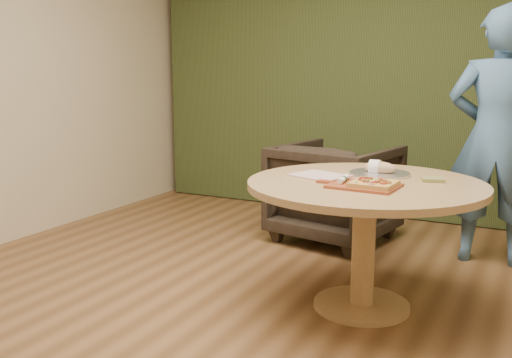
{
  "coord_description": "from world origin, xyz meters",
  "views": [
    {
      "loc": [
        1.3,
        -2.39,
        1.36
      ],
      "look_at": [
        -0.05,
        0.25,
        0.8
      ],
      "focal_mm": 40.0,
      "sensor_mm": 36.0,
      "label": 1
    }
  ],
  "objects": [
    {
      "name": "room_shell",
      "position": [
        0.0,
        0.0,
        1.4
      ],
      "size": [
        5.04,
        6.04,
        2.84
      ],
      "color": "brown",
      "rests_on": "ground"
    },
    {
      "name": "curtain",
      "position": [
        0.0,
        2.9,
        1.4
      ],
      "size": [
        4.8,
        0.14,
        2.78
      ],
      "primitive_type": "cube",
      "color": "#2C3919",
      "rests_on": "ground"
    },
    {
      "name": "pedestal_table",
      "position": [
        0.42,
        0.68,
        0.61
      ],
      "size": [
        1.33,
        1.33,
        0.75
      ],
      "rotation": [
        0.0,
        0.0,
        -0.18
      ],
      "color": "tan",
      "rests_on": "ground"
    },
    {
      "name": "pizza_paddle",
      "position": [
        0.45,
        0.52,
        0.76
      ],
      "size": [
        0.45,
        0.3,
        0.01
      ],
      "rotation": [
        0.0,
        0.0,
        -0.06
      ],
      "color": "brown",
      "rests_on": "pedestal_table"
    },
    {
      "name": "flatbread_pizza",
      "position": [
        0.51,
        0.51,
        0.78
      ],
      "size": [
        0.23,
        0.23,
        0.04
      ],
      "rotation": [
        0.0,
        0.0,
        -0.06
      ],
      "color": "tan",
      "rests_on": "pizza_paddle"
    },
    {
      "name": "cutlery_roll",
      "position": [
        0.33,
        0.54,
        0.78
      ],
      "size": [
        0.05,
        0.2,
        0.03
      ],
      "rotation": [
        0.0,
        0.0,
        0.09
      ],
      "color": "white",
      "rests_on": "pizza_paddle"
    },
    {
      "name": "newspaper",
      "position": [
        0.13,
        0.71,
        0.76
      ],
      "size": [
        0.37,
        0.34,
        0.01
      ],
      "primitive_type": "cube",
      "rotation": [
        0.0,
        0.0,
        -0.34
      ],
      "color": "white",
      "rests_on": "pedestal_table"
    },
    {
      "name": "serving_tray",
      "position": [
        0.43,
        0.92,
        0.76
      ],
      "size": [
        0.36,
        0.36,
        0.02
      ],
      "color": "silver",
      "rests_on": "pedestal_table"
    },
    {
      "name": "bread_roll",
      "position": [
        0.42,
        0.92,
        0.79
      ],
      "size": [
        0.19,
        0.09,
        0.09
      ],
      "color": "tan",
      "rests_on": "serving_tray"
    },
    {
      "name": "green_packet",
      "position": [
        0.75,
        0.85,
        0.76
      ],
      "size": [
        0.14,
        0.13,
        0.02
      ],
      "primitive_type": "cube",
      "rotation": [
        0.0,
        0.0,
        0.29
      ],
      "color": "#5F692F",
      "rests_on": "pedestal_table"
    },
    {
      "name": "armchair",
      "position": [
        -0.18,
        1.91,
        0.44
      ],
      "size": [
        0.98,
        0.94,
        0.88
      ],
      "primitive_type": "imported",
      "rotation": [
        0.0,
        0.0,
        2.96
      ],
      "color": "black",
      "rests_on": "ground"
    },
    {
      "name": "person_standing",
      "position": [
        0.98,
        1.9,
        0.9
      ],
      "size": [
        0.7,
        0.49,
        1.8
      ],
      "primitive_type": "imported",
      "rotation": [
        0.0,
        0.0,
        3.24
      ],
      "color": "teal",
      "rests_on": "ground"
    }
  ]
}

